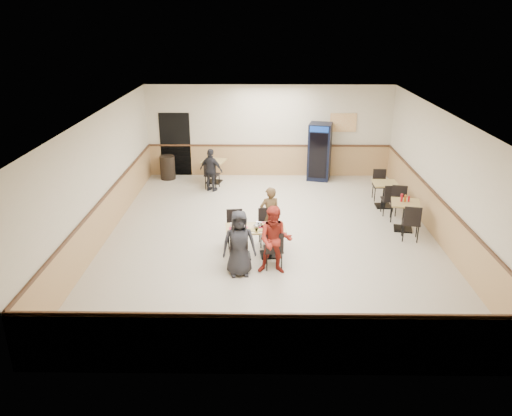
{
  "coord_description": "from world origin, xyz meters",
  "views": [
    {
      "loc": [
        -0.22,
        -11.11,
        5.09
      ],
      "look_at": [
        -0.36,
        -0.5,
        0.95
      ],
      "focal_mm": 35.0,
      "sensor_mm": 36.0,
      "label": 1
    }
  ],
  "objects_px": {
    "trash_bin": "(168,168)",
    "diner_woman_left": "(239,243)",
    "diner_man_opposite": "(270,214)",
    "side_table_near": "(405,211)",
    "back_table": "(214,168)",
    "pepsi_cooler": "(319,152)",
    "diner_woman_right": "(275,240)",
    "main_table": "(256,237)",
    "side_table_far": "(385,191)",
    "lone_diner": "(211,170)"
  },
  "relations": [
    {
      "from": "pepsi_cooler",
      "to": "trash_bin",
      "type": "xyz_separation_m",
      "value": [
        -4.96,
        -0.04,
        -0.54
      ]
    },
    {
      "from": "main_table",
      "to": "diner_woman_right",
      "type": "relative_size",
      "value": 0.93
    },
    {
      "from": "diner_woman_left",
      "to": "side_table_near",
      "type": "xyz_separation_m",
      "value": [
        4.03,
        2.36,
        -0.22
      ]
    },
    {
      "from": "diner_woman_left",
      "to": "diner_man_opposite",
      "type": "bearing_deg",
      "value": 61.4
    },
    {
      "from": "side_table_near",
      "to": "side_table_far",
      "type": "relative_size",
      "value": 1.15
    },
    {
      "from": "trash_bin",
      "to": "diner_woman_left",
      "type": "bearing_deg",
      "value": -67.72
    },
    {
      "from": "diner_woman_left",
      "to": "back_table",
      "type": "relative_size",
      "value": 1.71
    },
    {
      "from": "side_table_near",
      "to": "main_table",
      "type": "bearing_deg",
      "value": -157.63
    },
    {
      "from": "diner_woman_right",
      "to": "back_table",
      "type": "distance_m",
      "value": 6.27
    },
    {
      "from": "pepsi_cooler",
      "to": "lone_diner",
      "type": "bearing_deg",
      "value": -146.97
    },
    {
      "from": "diner_woman_left",
      "to": "trash_bin",
      "type": "xyz_separation_m",
      "value": [
        -2.64,
        6.43,
        -0.32
      ]
    },
    {
      "from": "diner_man_opposite",
      "to": "trash_bin",
      "type": "height_order",
      "value": "diner_man_opposite"
    },
    {
      "from": "diner_woman_left",
      "to": "back_table",
      "type": "distance_m",
      "value": 6.18
    },
    {
      "from": "diner_man_opposite",
      "to": "pepsi_cooler",
      "type": "xyz_separation_m",
      "value": [
        1.67,
        4.81,
        0.25
      ]
    },
    {
      "from": "main_table",
      "to": "lone_diner",
      "type": "distance_m",
      "value": 4.64
    },
    {
      "from": "main_table",
      "to": "back_table",
      "type": "height_order",
      "value": "back_table"
    },
    {
      "from": "pepsi_cooler",
      "to": "diner_woman_left",
      "type": "bearing_deg",
      "value": -96.43
    },
    {
      "from": "side_table_far",
      "to": "diner_woman_right",
      "type": "bearing_deg",
      "value": -129.13
    },
    {
      "from": "diner_woman_left",
      "to": "trash_bin",
      "type": "distance_m",
      "value": 6.96
    },
    {
      "from": "diner_woman_left",
      "to": "side_table_far",
      "type": "bearing_deg",
      "value": 38.2
    },
    {
      "from": "side_table_near",
      "to": "diner_woman_left",
      "type": "bearing_deg",
      "value": -149.66
    },
    {
      "from": "diner_woman_right",
      "to": "trash_bin",
      "type": "relative_size",
      "value": 1.92
    },
    {
      "from": "diner_man_opposite",
      "to": "side_table_near",
      "type": "height_order",
      "value": "diner_man_opposite"
    },
    {
      "from": "diner_woman_left",
      "to": "trash_bin",
      "type": "height_order",
      "value": "diner_woman_left"
    },
    {
      "from": "diner_woman_left",
      "to": "diner_man_opposite",
      "type": "relative_size",
      "value": 1.05
    },
    {
      "from": "trash_bin",
      "to": "diner_woman_right",
      "type": "bearing_deg",
      "value": -62.0
    },
    {
      "from": "diner_woman_left",
      "to": "diner_woman_right",
      "type": "distance_m",
      "value": 0.74
    },
    {
      "from": "main_table",
      "to": "pepsi_cooler",
      "type": "bearing_deg",
      "value": 63.91
    },
    {
      "from": "side_table_near",
      "to": "back_table",
      "type": "distance_m",
      "value": 6.32
    },
    {
      "from": "diner_woman_right",
      "to": "side_table_far",
      "type": "relative_size",
      "value": 2.08
    },
    {
      "from": "diner_woman_right",
      "to": "diner_man_opposite",
      "type": "distance_m",
      "value": 1.59
    },
    {
      "from": "diner_man_opposite",
      "to": "side_table_near",
      "type": "relative_size",
      "value": 1.66
    },
    {
      "from": "pepsi_cooler",
      "to": "main_table",
      "type": "bearing_deg",
      "value": -96.19
    },
    {
      "from": "diner_woman_left",
      "to": "diner_man_opposite",
      "type": "distance_m",
      "value": 1.79
    },
    {
      "from": "diner_man_opposite",
      "to": "trash_bin",
      "type": "xyz_separation_m",
      "value": [
        -3.28,
        4.76,
        -0.29
      ]
    },
    {
      "from": "diner_woman_left",
      "to": "lone_diner",
      "type": "xyz_separation_m",
      "value": [
        -1.08,
        5.25,
        -0.05
      ]
    },
    {
      "from": "pepsi_cooler",
      "to": "diner_man_opposite",
      "type": "bearing_deg",
      "value": -95.87
    },
    {
      "from": "diner_woman_left",
      "to": "trash_bin",
      "type": "bearing_deg",
      "value": 104.97
    },
    {
      "from": "lone_diner",
      "to": "side_table_near",
      "type": "height_order",
      "value": "lone_diner"
    },
    {
      "from": "main_table",
      "to": "back_table",
      "type": "xyz_separation_m",
      "value": [
        -1.41,
        5.25,
        0.02
      ]
    },
    {
      "from": "main_table",
      "to": "lone_diner",
      "type": "relative_size",
      "value": 1.04
    },
    {
      "from": "side_table_near",
      "to": "trash_bin",
      "type": "bearing_deg",
      "value": 148.57
    },
    {
      "from": "back_table",
      "to": "side_table_near",
      "type": "bearing_deg",
      "value": -36.07
    },
    {
      "from": "diner_woman_right",
      "to": "back_table",
      "type": "xyz_separation_m",
      "value": [
        -1.82,
        6.0,
        -0.25
      ]
    },
    {
      "from": "back_table",
      "to": "pepsi_cooler",
      "type": "relative_size",
      "value": 0.45
    },
    {
      "from": "diner_woman_left",
      "to": "pepsi_cooler",
      "type": "distance_m",
      "value": 6.88
    },
    {
      "from": "lone_diner",
      "to": "side_table_near",
      "type": "bearing_deg",
      "value": 176.72
    },
    {
      "from": "pepsi_cooler",
      "to": "trash_bin",
      "type": "distance_m",
      "value": 4.98
    },
    {
      "from": "diner_man_opposite",
      "to": "back_table",
      "type": "bearing_deg",
      "value": -85.58
    },
    {
      "from": "back_table",
      "to": "trash_bin",
      "type": "xyz_separation_m",
      "value": [
        -1.55,
        0.35,
        -0.1
      ]
    }
  ]
}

